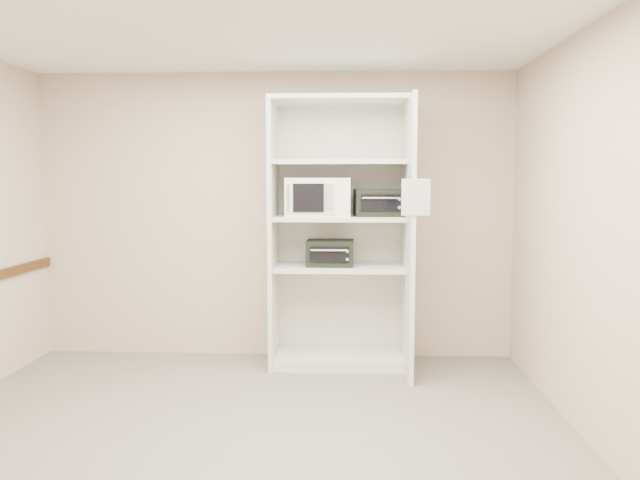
{
  "coord_description": "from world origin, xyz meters",
  "views": [
    {
      "loc": [
        0.69,
        -3.92,
        1.7
      ],
      "look_at": [
        0.46,
        1.39,
        1.18
      ],
      "focal_mm": 35.0,
      "sensor_mm": 36.0,
      "label": 1
    }
  ],
  "objects_px": {
    "shelving_unit": "(345,242)",
    "toaster_oven_lower": "(330,253)",
    "microwave": "(318,197)",
    "toaster_oven_upper": "(378,203)"
  },
  "relations": [
    {
      "from": "microwave",
      "to": "toaster_oven_upper",
      "type": "distance_m",
      "value": 0.54
    },
    {
      "from": "shelving_unit",
      "to": "toaster_oven_upper",
      "type": "distance_m",
      "value": 0.47
    },
    {
      "from": "toaster_oven_lower",
      "to": "toaster_oven_upper",
      "type": "bearing_deg",
      "value": 1.35
    },
    {
      "from": "shelving_unit",
      "to": "toaster_oven_upper",
      "type": "relative_size",
      "value": 5.73
    },
    {
      "from": "microwave",
      "to": "toaster_oven_lower",
      "type": "distance_m",
      "value": 0.52
    },
    {
      "from": "microwave",
      "to": "toaster_oven_lower",
      "type": "xyz_separation_m",
      "value": [
        0.11,
        0.02,
        -0.5
      ]
    },
    {
      "from": "microwave",
      "to": "toaster_oven_upper",
      "type": "height_order",
      "value": "microwave"
    },
    {
      "from": "shelving_unit",
      "to": "toaster_oven_upper",
      "type": "height_order",
      "value": "shelving_unit"
    },
    {
      "from": "shelving_unit",
      "to": "microwave",
      "type": "height_order",
      "value": "shelving_unit"
    },
    {
      "from": "shelving_unit",
      "to": "toaster_oven_lower",
      "type": "height_order",
      "value": "shelving_unit"
    }
  ]
}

